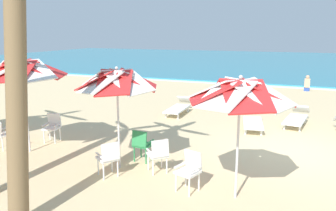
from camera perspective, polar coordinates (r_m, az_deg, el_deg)
name	(u,v)px	position (r m, az deg, el deg)	size (l,w,h in m)	color
ground_plane	(293,152)	(10.35, 20.35, -7.36)	(80.00, 80.00, 0.00)	beige
sea	(301,62)	(40.30, 21.59, 6.84)	(80.00, 36.00, 0.10)	teal
surf_foam	(299,88)	(22.12, 21.24, 2.84)	(80.00, 0.70, 0.01)	white
beach_umbrella_0	(240,93)	(6.64, 12.11, 2.13)	(2.11, 2.11, 2.55)	silver
plastic_chair_0	(189,169)	(7.33, 3.66, -10.61)	(0.55, 0.58, 0.87)	white
beach_umbrella_1	(117,81)	(8.13, -8.62, 4.10)	(2.03, 2.03, 2.56)	silver
plastic_chair_1	(158,153)	(8.18, -1.65, -8.09)	(0.63, 0.63, 0.87)	white
plastic_chair_2	(142,143)	(8.89, -4.43, -6.43)	(0.47, 0.50, 0.87)	#2D8C4C
plastic_chair_3	(109,157)	(8.08, -10.03, -8.55)	(0.63, 0.62, 0.87)	white
beach_umbrella_2	(23,70)	(10.00, -23.40, 5.54)	(2.37, 2.37, 2.68)	silver
plastic_chair_4	(53,126)	(11.09, -18.94, -3.25)	(0.52, 0.55, 0.87)	white
plastic_chair_5	(2,133)	(10.89, -26.27, -4.16)	(0.54, 0.56, 0.87)	white
sun_lounger_1	(296,117)	(13.21, 20.92, -1.90)	(0.92, 2.21, 0.62)	white
sun_lounger_2	(253,120)	(12.32, 14.14, -2.45)	(0.99, 2.22, 0.62)	white
sun_lounger_3	(179,107)	(14.05, 1.84, -0.26)	(0.66, 2.15, 0.62)	white
palm_tree_2	(14,27)	(6.23, -24.59, 11.99)	(2.56, 2.92, 6.01)	brown
beachgoer_seated	(307,86)	(21.17, 22.45, 3.14)	(0.30, 0.93, 0.92)	#2D4CA5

